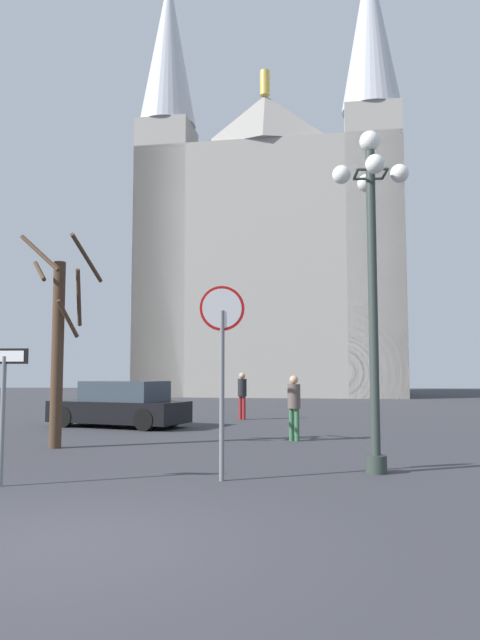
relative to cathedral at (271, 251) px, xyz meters
The scene contains 9 objects.
ground_plane 39.97m from the cathedral, 92.51° to the right, with size 120.00×120.00×0.00m, color #38383D.
cathedral is the anchor object (origin of this frame).
stop_sign 35.89m from the cathedral, 90.71° to the right, with size 0.72×0.19×3.07m.
one_way_arrow_sign 36.90m from the cathedral, 95.93° to the right, with size 0.74×0.07×2.05m.
street_lamp 34.73m from the cathedral, 86.47° to the right, with size 1.34×1.34×5.94m.
bare_tree 32.48m from the cathedral, 98.28° to the right, with size 1.69×1.43×4.81m.
parked_car_near_black 28.09m from the cathedral, 99.79° to the right, with size 4.62×3.09×1.43m.
pedestrian_walking 24.68m from the cathedral, 92.12° to the right, with size 0.32×0.32×1.69m.
pedestrian_standing 30.89m from the cathedral, 88.33° to the right, with size 0.32×0.32×1.62m.
Camera 1 is at (2.14, -5.83, 1.69)m, focal length 33.45 mm.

